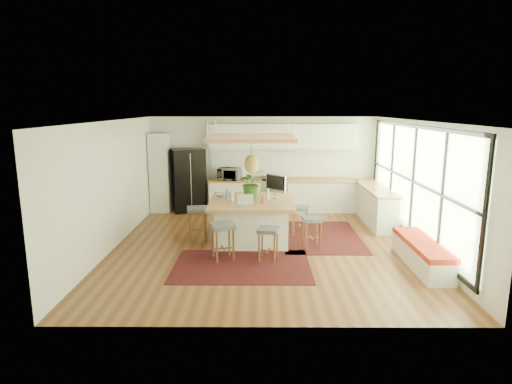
{
  "coord_description": "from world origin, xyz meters",
  "views": [
    {
      "loc": [
        -0.15,
        -8.91,
        2.99
      ],
      "look_at": [
        -0.2,
        0.5,
        1.1
      ],
      "focal_mm": 29.99,
      "sensor_mm": 36.0,
      "label": 1
    }
  ],
  "objects_px": {
    "stool_near_left": "(223,242)",
    "stool_left_side": "(198,225)",
    "fridge": "(188,179)",
    "stool_near_right": "(268,243)",
    "microwave": "(230,173)",
    "laptop": "(246,201)",
    "island": "(252,221)",
    "stool_right_front": "(312,231)",
    "island_plant": "(251,186)",
    "monitor": "(276,187)",
    "stool_right_back": "(300,220)"
  },
  "relations": [
    {
      "from": "stool_near_right",
      "to": "stool_left_side",
      "type": "relative_size",
      "value": 0.88
    },
    {
      "from": "fridge",
      "to": "stool_right_front",
      "type": "height_order",
      "value": "fridge"
    },
    {
      "from": "stool_near_left",
      "to": "stool_left_side",
      "type": "height_order",
      "value": "stool_left_side"
    },
    {
      "from": "fridge",
      "to": "laptop",
      "type": "height_order",
      "value": "fridge"
    },
    {
      "from": "stool_right_front",
      "to": "microwave",
      "type": "xyz_separation_m",
      "value": [
        -1.97,
        3.22,
        0.78
      ]
    },
    {
      "from": "island",
      "to": "stool_near_right",
      "type": "xyz_separation_m",
      "value": [
        0.35,
        -1.3,
        -0.11
      ]
    },
    {
      "from": "island",
      "to": "stool_near_left",
      "type": "xyz_separation_m",
      "value": [
        -0.54,
        -1.24,
        -0.11
      ]
    },
    {
      "from": "stool_near_left",
      "to": "stool_left_side",
      "type": "distance_m",
      "value": 1.43
    },
    {
      "from": "stool_left_side",
      "to": "microwave",
      "type": "height_order",
      "value": "microwave"
    },
    {
      "from": "stool_near_right",
      "to": "island_plant",
      "type": "relative_size",
      "value": 1.03
    },
    {
      "from": "fridge",
      "to": "island_plant",
      "type": "height_order",
      "value": "fridge"
    },
    {
      "from": "island",
      "to": "laptop",
      "type": "height_order",
      "value": "laptop"
    },
    {
      "from": "stool_left_side",
      "to": "island_plant",
      "type": "distance_m",
      "value": 1.53
    },
    {
      "from": "island",
      "to": "monitor",
      "type": "xyz_separation_m",
      "value": [
        0.55,
        0.26,
        0.72
      ]
    },
    {
      "from": "fridge",
      "to": "laptop",
      "type": "bearing_deg",
      "value": -82.84
    },
    {
      "from": "island",
      "to": "stool_near_right",
      "type": "height_order",
      "value": "island"
    },
    {
      "from": "stool_near_left",
      "to": "microwave",
      "type": "relative_size",
      "value": 1.21
    },
    {
      "from": "island_plant",
      "to": "stool_near_right",
      "type": "bearing_deg",
      "value": -78.37
    },
    {
      "from": "stool_left_side",
      "to": "monitor",
      "type": "bearing_deg",
      "value": 7.77
    },
    {
      "from": "stool_left_side",
      "to": "laptop",
      "type": "relative_size",
      "value": 2.12
    },
    {
      "from": "stool_near_right",
      "to": "island_plant",
      "type": "bearing_deg",
      "value": 101.63
    },
    {
      "from": "fridge",
      "to": "stool_near_left",
      "type": "distance_m",
      "value": 4.29
    },
    {
      "from": "island_plant",
      "to": "stool_right_front",
      "type": "bearing_deg",
      "value": -35.11
    },
    {
      "from": "stool_right_front",
      "to": "monitor",
      "type": "xyz_separation_m",
      "value": [
        -0.75,
        0.74,
        0.83
      ]
    },
    {
      "from": "fridge",
      "to": "stool_near_right",
      "type": "bearing_deg",
      "value": -82.02
    },
    {
      "from": "microwave",
      "to": "stool_near_right",
      "type": "bearing_deg",
      "value": -60.6
    },
    {
      "from": "stool_near_left",
      "to": "laptop",
      "type": "bearing_deg",
      "value": 57.4
    },
    {
      "from": "stool_near_left",
      "to": "microwave",
      "type": "xyz_separation_m",
      "value": [
        -0.13,
        3.98,
        0.78
      ]
    },
    {
      "from": "stool_right_front",
      "to": "island_plant",
      "type": "height_order",
      "value": "island_plant"
    },
    {
      "from": "stool_left_side",
      "to": "stool_right_front",
      "type": "bearing_deg",
      "value": -11.21
    },
    {
      "from": "stool_near_right",
      "to": "stool_left_side",
      "type": "distance_m",
      "value": 2.05
    },
    {
      "from": "laptop",
      "to": "monitor",
      "type": "xyz_separation_m",
      "value": [
        0.66,
        0.82,
        0.14
      ]
    },
    {
      "from": "island",
      "to": "microwave",
      "type": "xyz_separation_m",
      "value": [
        -0.67,
        2.74,
        0.67
      ]
    },
    {
      "from": "fridge",
      "to": "monitor",
      "type": "xyz_separation_m",
      "value": [
        2.41,
        -2.54,
        0.26
      ]
    },
    {
      "from": "fridge",
      "to": "stool_right_front",
      "type": "distance_m",
      "value": 4.59
    },
    {
      "from": "stool_right_front",
      "to": "stool_near_right",
      "type": "bearing_deg",
      "value": -139.34
    },
    {
      "from": "stool_near_left",
      "to": "stool_right_back",
      "type": "xyz_separation_m",
      "value": [
        1.68,
        1.72,
        0.0
      ]
    },
    {
      "from": "stool_right_front",
      "to": "island_plant",
      "type": "xyz_separation_m",
      "value": [
        -1.31,
        0.92,
        0.83
      ]
    },
    {
      "from": "monitor",
      "to": "fridge",
      "type": "bearing_deg",
      "value": 177.47
    },
    {
      "from": "stool_near_left",
      "to": "laptop",
      "type": "height_order",
      "value": "laptop"
    },
    {
      "from": "island",
      "to": "stool_left_side",
      "type": "distance_m",
      "value": 1.23
    },
    {
      "from": "monitor",
      "to": "island_plant",
      "type": "xyz_separation_m",
      "value": [
        -0.56,
        0.18,
        -0.01
      ]
    },
    {
      "from": "stool_right_back",
      "to": "monitor",
      "type": "bearing_deg",
      "value": -159.55
    },
    {
      "from": "stool_near_right",
      "to": "stool_right_front",
      "type": "relative_size",
      "value": 1.0
    },
    {
      "from": "fridge",
      "to": "stool_left_side",
      "type": "bearing_deg",
      "value": -97.37
    },
    {
      "from": "stool_near_left",
      "to": "stool_left_side",
      "type": "bearing_deg",
      "value": 118.4
    },
    {
      "from": "stool_right_back",
      "to": "laptop",
      "type": "distance_m",
      "value": 1.77
    },
    {
      "from": "stool_right_front",
      "to": "island_plant",
      "type": "bearing_deg",
      "value": 144.89
    },
    {
      "from": "monitor",
      "to": "stool_left_side",
      "type": "bearing_deg",
      "value": -128.28
    },
    {
      "from": "laptop",
      "to": "stool_right_front",
      "type": "bearing_deg",
      "value": -1.6
    }
  ]
}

